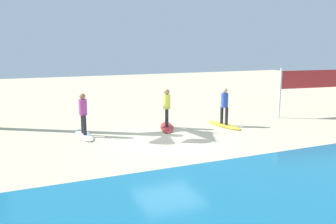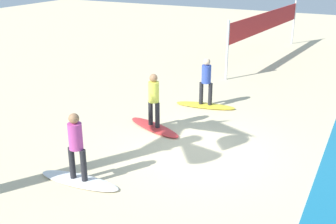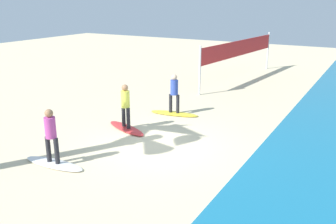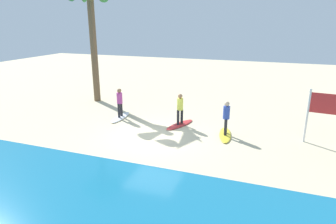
# 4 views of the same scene
# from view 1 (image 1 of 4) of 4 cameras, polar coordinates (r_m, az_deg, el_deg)

# --- Properties ---
(ground_plane) EXTENTS (60.00, 60.00, 0.00)m
(ground_plane) POSITION_cam_1_polar(r_m,az_deg,el_deg) (13.46, 0.07, -4.62)
(ground_plane) COLOR beige
(surfboard_yellow) EXTENTS (0.89, 2.16, 0.09)m
(surfboard_yellow) POSITION_cam_1_polar(r_m,az_deg,el_deg) (15.98, 9.09, -2.12)
(surfboard_yellow) COLOR yellow
(surfboard_yellow) RESTS_ON ground
(surfer_yellow) EXTENTS (0.32, 0.46, 1.64)m
(surfer_yellow) POSITION_cam_1_polar(r_m,az_deg,el_deg) (15.79, 9.19, 1.39)
(surfer_yellow) COLOR #232328
(surfer_yellow) RESTS_ON surfboard_yellow
(surfboard_red) EXTENTS (1.27, 2.16, 0.09)m
(surfboard_red) POSITION_cam_1_polar(r_m,az_deg,el_deg) (15.40, -0.20, -2.47)
(surfboard_red) COLOR red
(surfboard_red) RESTS_ON ground
(surfer_red) EXTENTS (0.32, 0.44, 1.64)m
(surfer_red) POSITION_cam_1_polar(r_m,az_deg,el_deg) (15.21, -0.21, 1.17)
(surfer_red) COLOR #232328
(surfer_red) RESTS_ON surfboard_red
(surfboard_white) EXTENTS (0.68, 2.13, 0.09)m
(surfboard_white) POSITION_cam_1_polar(r_m,az_deg,el_deg) (14.45, -13.51, -3.67)
(surfboard_white) COLOR white
(surfboard_white) RESTS_ON ground
(surfer_white) EXTENTS (0.32, 0.46, 1.64)m
(surfer_white) POSITION_cam_1_polar(r_m,az_deg,el_deg) (14.24, -13.68, 0.20)
(surfer_white) COLOR #232328
(surfer_white) RESTS_ON surfboard_white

